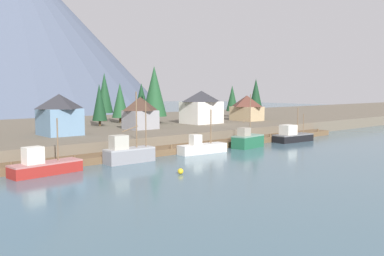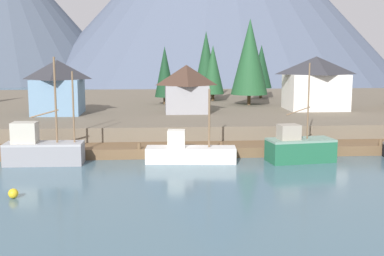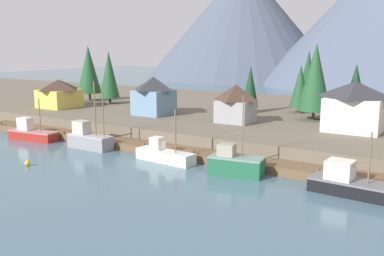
{
  "view_description": "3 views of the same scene",
  "coord_description": "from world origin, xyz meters",
  "views": [
    {
      "loc": [
        -44.83,
        -51.73,
        10.25
      ],
      "look_at": [
        1.38,
        1.53,
        3.76
      ],
      "focal_mm": 40.4,
      "sensor_mm": 36.0,
      "label": 1
    },
    {
      "loc": [
        -2.36,
        -46.78,
        10.08
      ],
      "look_at": [
        1.21,
        1.37,
        2.8
      ],
      "focal_mm": 46.23,
      "sensor_mm": 36.0,
      "label": 2
    },
    {
      "loc": [
        32.44,
        -45.27,
        14.45
      ],
      "look_at": [
        1.45,
        3.97,
        3.58
      ],
      "focal_mm": 40.43,
      "sensor_mm": 36.0,
      "label": 3
    }
  ],
  "objects": [
    {
      "name": "conifer_far_right",
      "position": [
        15.75,
        37.19,
        7.89
      ],
      "size": [
        3.68,
        3.68,
        9.07
      ],
      "color": "#4C3823",
      "rests_on": "shoreline_bank"
    },
    {
      "name": "fishing_boat_green",
      "position": [
        11.09,
        -1.96,
        1.28
      ],
      "size": [
        6.48,
        3.58,
        9.25
      ],
      "rotation": [
        0.0,
        0.0,
        0.14
      ],
      "color": "#1E5B3D",
      "rests_on": "ground_plane"
    },
    {
      "name": "ground_plane",
      "position": [
        0.0,
        20.0,
        -0.5
      ],
      "size": [
        400.0,
        400.0,
        1.0
      ],
      "primitive_type": "cube",
      "color": "#476675"
    },
    {
      "name": "dock",
      "position": [
        0.0,
        1.99,
        0.5
      ],
      "size": [
        80.0,
        4.0,
        1.6
      ],
      "color": "brown",
      "rests_on": "ground_plane"
    },
    {
      "name": "mountain_west_peak",
      "position": [
        -60.31,
        148.19,
        26.7
      ],
      "size": [
        92.51,
        92.51,
        53.39
      ],
      "primitive_type": "cone",
      "color": "#475160",
      "rests_on": "ground_plane"
    },
    {
      "name": "shoreline_bank",
      "position": [
        0.0,
        32.0,
        1.25
      ],
      "size": [
        400.0,
        56.0,
        2.5
      ],
      "primitive_type": "cube",
      "color": "#665B4C",
      "rests_on": "ground_plane"
    },
    {
      "name": "house_grey",
      "position": [
        1.64,
        16.89,
        5.66
      ],
      "size": [
        5.73,
        5.11,
        6.17
      ],
      "color": "gray",
      "rests_on": "shoreline_bank"
    },
    {
      "name": "conifer_back_right",
      "position": [
        11.58,
        26.0,
        9.63
      ],
      "size": [
        5.47,
        5.47,
        12.68
      ],
      "color": "#4C3823",
      "rests_on": "shoreline_bank"
    },
    {
      "name": "conifer_mid_right",
      "position": [
        6.91,
        32.77,
        7.54
      ],
      "size": [
        3.67,
        3.67,
        8.95
      ],
      "color": "#4C3823",
      "rests_on": "shoreline_bank"
    },
    {
      "name": "house_blue",
      "position": [
        -14.64,
        16.61,
        5.99
      ],
      "size": [
        6.14,
        6.57,
        6.82
      ],
      "color": "#6689A8",
      "rests_on": "shoreline_bank"
    },
    {
      "name": "fishing_boat_grey",
      "position": [
        -12.88,
        -1.37,
        1.4
      ],
      "size": [
        7.09,
        2.51,
        9.81
      ],
      "rotation": [
        0.0,
        0.0,
        -0.01
      ],
      "color": "gray",
      "rests_on": "ground_plane"
    },
    {
      "name": "channel_buoy",
      "position": [
        -12.43,
        -12.29,
        0.35
      ],
      "size": [
        0.7,
        0.7,
        0.7
      ],
      "primitive_type": "sphere",
      "color": "gold",
      "rests_on": "ground_plane"
    },
    {
      "name": "fishing_boat_white",
      "position": [
        0.73,
        -1.55,
        0.93
      ],
      "size": [
        8.53,
        2.9,
        6.89
      ],
      "rotation": [
        0.0,
        0.0,
        -0.08
      ],
      "color": "silver",
      "rests_on": "ground_plane"
    },
    {
      "name": "conifer_near_right",
      "position": [
        6.41,
        38.8,
        9.19
      ],
      "size": [
        3.87,
        3.87,
        11.42
      ],
      "color": "#4C3823",
      "rests_on": "shoreline_bank"
    },
    {
      "name": "conifer_far_left",
      "position": [
        -0.93,
        28.0,
        7.39
      ],
      "size": [
        3.06,
        3.06,
        8.7
      ],
      "color": "#4C3823",
      "rests_on": "shoreline_bank"
    },
    {
      "name": "house_white",
      "position": [
        19.41,
        19.15,
        6.19
      ],
      "size": [
        8.12,
        6.64,
        7.22
      ],
      "color": "silver",
      "rests_on": "shoreline_bank"
    }
  ]
}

